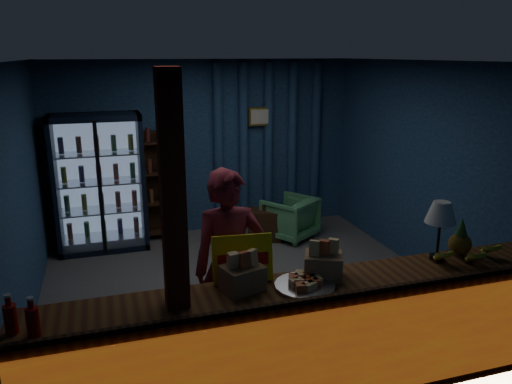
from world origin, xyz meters
TOP-DOWN VIEW (x-y plane):
  - ground at (0.00, 0.00)m, footprint 4.60×4.60m
  - room_walls at (0.00, 0.00)m, footprint 4.60×4.60m
  - counter at (0.00, -1.91)m, footprint 4.40×0.57m
  - support_post at (-1.05, -1.90)m, footprint 0.16×0.16m
  - beverage_cooler at (-1.55, 1.92)m, footprint 1.20×0.62m
  - bottle_shelf at (-0.70, 2.06)m, footprint 0.50×0.28m
  - curtain_folds at (1.00, 2.14)m, footprint 1.74×0.14m
  - framed_picture at (0.85, 2.10)m, footprint 0.36×0.04m
  - shopkeeper at (-0.50, -1.26)m, footprint 0.65×0.43m
  - green_chair at (1.11, 1.45)m, footprint 0.94×0.94m
  - side_table at (0.73, 1.50)m, footprint 0.58×0.49m
  - yellow_sign at (-0.50, -1.68)m, footprint 0.48×0.14m
  - soda_bottles at (-2.05, -2.01)m, footprint 0.22×0.16m
  - snack_box_left at (0.13, -1.79)m, footprint 0.37×0.34m
  - snack_box_centre at (-0.55, -1.82)m, footprint 0.35×0.32m
  - pastry_tray at (-0.08, -1.93)m, footprint 0.47×0.47m
  - banana_bunches at (1.43, -1.90)m, footprint 0.71×0.28m
  - table_lamp at (1.22, -1.77)m, footprint 0.27×0.27m
  - pineapple at (1.46, -1.76)m, footprint 0.20×0.20m

SIDE VIEW (x-z plane):
  - ground at x=0.00m, z-range 0.00..0.00m
  - side_table at x=0.73m, z-range -0.04..0.50m
  - green_chair at x=1.11m, z-range 0.00..0.62m
  - counter at x=0.00m, z-range -0.02..0.97m
  - bottle_shelf at x=-0.70m, z-range -0.01..1.59m
  - shopkeeper at x=-0.50m, z-range 0.00..1.76m
  - beverage_cooler at x=-1.55m, z-range -0.02..1.88m
  - pastry_tray at x=-0.08m, z-range 0.94..1.01m
  - banana_bunches at x=1.43m, z-range 0.95..1.10m
  - soda_bottles at x=-2.05m, z-range 0.92..1.20m
  - snack_box_centre at x=-0.55m, z-range 0.90..1.22m
  - snack_box_left at x=0.13m, z-range 0.90..1.22m
  - pineapple at x=1.46m, z-range 0.92..1.26m
  - yellow_sign at x=-0.50m, z-range 0.95..1.33m
  - support_post at x=-1.05m, z-range 0.00..2.60m
  - curtain_folds at x=1.00m, z-range 0.05..2.55m
  - table_lamp at x=1.22m, z-range 1.10..1.62m
  - room_walls at x=0.00m, z-range -0.73..3.87m
  - framed_picture at x=0.85m, z-range 1.61..1.89m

